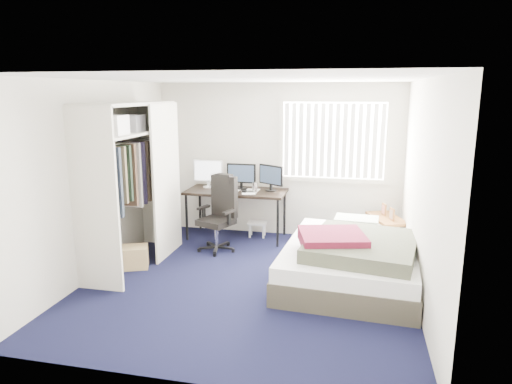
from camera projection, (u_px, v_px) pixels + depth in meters
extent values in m
plane|color=black|center=(248.00, 282.00, 5.77)|extent=(4.20, 4.20, 0.00)
plane|color=silver|center=(278.00, 160.00, 7.50)|extent=(4.00, 0.00, 4.00)
plane|color=silver|center=(184.00, 239.00, 3.50)|extent=(4.00, 0.00, 4.00)
plane|color=silver|center=(98.00, 179.00, 5.92)|extent=(0.00, 4.20, 4.20)
plane|color=silver|center=(422.00, 193.00, 5.08)|extent=(0.00, 4.20, 4.20)
plane|color=white|center=(248.00, 79.00, 5.23)|extent=(4.20, 4.20, 0.00)
cube|color=white|center=(334.00, 140.00, 7.22)|extent=(1.60, 0.02, 1.20)
cube|color=beige|center=(335.00, 100.00, 7.06)|extent=(1.72, 0.06, 0.06)
cube|color=beige|center=(332.00, 180.00, 7.33)|extent=(1.72, 0.06, 0.06)
cube|color=white|center=(333.00, 141.00, 7.16)|extent=(1.60, 0.04, 1.16)
cube|color=beige|center=(95.00, 202.00, 5.32)|extent=(0.60, 0.04, 2.20)
cube|color=beige|center=(159.00, 175.00, 7.04)|extent=(0.60, 0.04, 2.20)
cube|color=beige|center=(126.00, 104.00, 5.94)|extent=(0.60, 1.80, 0.04)
cube|color=beige|center=(128.00, 133.00, 6.02)|extent=(0.56, 1.74, 0.03)
cylinder|color=silver|center=(129.00, 142.00, 6.05)|extent=(0.03, 1.72, 0.03)
cube|color=#26262B|center=(127.00, 177.00, 6.05)|extent=(0.38, 1.10, 0.90)
cube|color=beige|center=(167.00, 181.00, 6.54)|extent=(0.03, 0.90, 2.20)
cube|color=white|center=(110.00, 125.00, 5.57)|extent=(0.38, 0.30, 0.24)
cube|color=gray|center=(129.00, 123.00, 6.04)|extent=(0.34, 0.28, 0.22)
cube|color=black|center=(236.00, 192.00, 7.38)|extent=(1.61, 0.76, 0.04)
cylinder|color=black|center=(187.00, 217.00, 7.33)|extent=(0.04, 0.04, 0.75)
cylinder|color=black|center=(200.00, 208.00, 7.93)|extent=(0.04, 0.04, 0.75)
cylinder|color=black|center=(278.00, 223.00, 7.00)|extent=(0.04, 0.04, 0.75)
cylinder|color=black|center=(284.00, 213.00, 7.61)|extent=(0.04, 0.04, 0.75)
cube|color=white|center=(208.00, 171.00, 7.55)|extent=(0.50, 0.03, 0.36)
cube|color=white|center=(208.00, 171.00, 7.55)|extent=(0.45, 0.01, 0.31)
cube|color=black|center=(241.00, 173.00, 7.43)|extent=(0.48, 0.03, 0.32)
cube|color=#1E2838|center=(241.00, 173.00, 7.43)|extent=(0.43, 0.01, 0.27)
cube|color=black|center=(271.00, 175.00, 7.28)|extent=(0.48, 0.03, 0.32)
cube|color=#1E2838|center=(271.00, 175.00, 7.28)|extent=(0.43, 0.01, 0.27)
cube|color=white|center=(225.00, 191.00, 7.31)|extent=(0.40, 0.14, 0.02)
cube|color=black|center=(244.00, 191.00, 7.24)|extent=(0.06, 0.10, 0.02)
cylinder|color=silver|center=(255.00, 187.00, 7.24)|extent=(0.08, 0.08, 0.16)
cube|color=white|center=(236.00, 190.00, 7.38)|extent=(0.30, 0.28, 0.00)
cube|color=black|center=(217.00, 247.00, 6.91)|extent=(0.70, 0.70, 0.11)
cylinder|color=silver|center=(216.00, 235.00, 6.87)|extent=(0.05, 0.05, 0.36)
cube|color=black|center=(216.00, 222.00, 6.83)|extent=(0.58, 0.58, 0.09)
cube|color=black|center=(224.00, 196.00, 6.92)|extent=(0.45, 0.25, 0.63)
cube|color=black|center=(224.00, 179.00, 6.86)|extent=(0.29, 0.20, 0.14)
cube|color=black|center=(204.00, 207.00, 6.92)|extent=(0.15, 0.26, 0.04)
cube|color=black|center=(229.00, 212.00, 6.66)|extent=(0.15, 0.26, 0.04)
cube|color=white|center=(257.00, 223.00, 7.54)|extent=(0.33, 0.27, 0.03)
cylinder|color=white|center=(250.00, 231.00, 7.50)|extent=(0.04, 0.04, 0.22)
cylinder|color=white|center=(251.00, 228.00, 7.65)|extent=(0.04, 0.04, 0.22)
cylinder|color=white|center=(263.00, 232.00, 7.47)|extent=(0.04, 0.04, 0.22)
cylinder|color=white|center=(264.00, 229.00, 7.63)|extent=(0.04, 0.04, 0.22)
cube|color=brown|center=(387.00, 218.00, 6.82)|extent=(0.62, 0.84, 0.04)
cube|color=brown|center=(385.00, 243.00, 6.52)|extent=(0.05, 0.05, 0.48)
cube|color=brown|center=(368.00, 229.00, 7.18)|extent=(0.05, 0.05, 0.48)
cube|color=brown|center=(405.00, 242.00, 6.56)|extent=(0.05, 0.05, 0.48)
cube|color=brown|center=(386.00, 228.00, 7.22)|extent=(0.05, 0.05, 0.48)
cube|color=brown|center=(392.00, 214.00, 6.63)|extent=(0.07, 0.14, 0.18)
cube|color=brown|center=(384.00, 209.00, 6.90)|extent=(0.07, 0.14, 0.18)
cube|color=#3A3529|center=(350.00, 269.00, 5.83)|extent=(1.77, 2.27, 0.28)
cube|color=white|center=(351.00, 252.00, 5.78)|extent=(1.73, 2.23, 0.19)
cube|color=silver|center=(356.00, 222.00, 6.49)|extent=(0.63, 0.44, 0.14)
cube|color=#3F4231|center=(362.00, 246.00, 5.47)|extent=(1.43, 1.53, 0.18)
cube|color=#560E20|center=(332.00, 239.00, 5.45)|extent=(0.90, 0.86, 0.16)
cube|color=tan|center=(133.00, 257.00, 6.22)|extent=(0.48, 0.42, 0.30)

